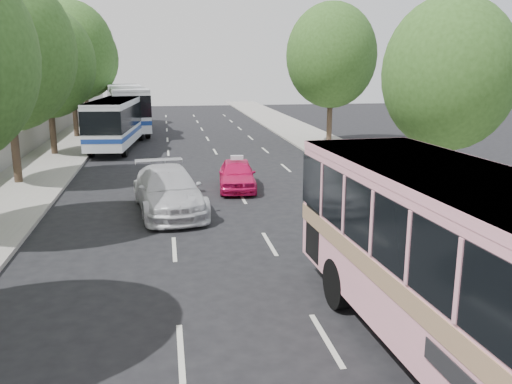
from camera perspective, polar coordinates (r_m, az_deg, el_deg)
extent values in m
plane|color=black|center=(12.90, 0.42, -11.41)|extent=(120.00, 120.00, 0.00)
cube|color=#9E998E|center=(32.62, -20.87, 3.12)|extent=(4.00, 90.00, 0.15)
cube|color=#9E998E|center=(33.67, 8.84, 4.12)|extent=(4.00, 90.00, 0.12)
cube|color=#9E998E|center=(32.90, -24.07, 4.38)|extent=(0.30, 90.00, 1.50)
cylinder|color=#38281E|center=(26.61, -24.04, 4.68)|extent=(0.36, 0.36, 3.80)
ellipsoid|color=#2D4E1C|center=(26.38, -24.89, 13.28)|extent=(6.00, 6.00, 6.90)
sphere|color=#2D4E1C|center=(26.05, -24.45, 15.99)|extent=(3.90, 3.90, 3.90)
cylinder|color=#38281E|center=(34.36, -20.64, 6.45)|extent=(0.36, 0.36, 3.50)
ellipsoid|color=#2D4E1C|center=(34.16, -21.16, 12.58)|extent=(5.52, 5.52, 6.35)
sphere|color=#2D4E1C|center=(33.81, -20.74, 14.49)|extent=(3.59, 3.59, 3.59)
cylinder|color=#38281E|center=(42.16, -18.52, 8.10)|extent=(0.36, 0.36, 3.99)
ellipsoid|color=#2D4E1C|center=(42.03, -18.96, 13.80)|extent=(6.30, 6.30, 7.24)
sphere|color=#2D4E1C|center=(41.72, -18.60, 15.57)|extent=(4.09, 4.09, 4.09)
cylinder|color=#38281E|center=(50.10, -17.38, 8.77)|extent=(0.36, 0.36, 3.72)
ellipsoid|color=#2D4E1C|center=(49.97, -17.70, 13.24)|extent=(5.88, 5.88, 6.76)
sphere|color=#2D4E1C|center=(49.65, -17.37, 14.63)|extent=(3.82, 3.82, 3.82)
cylinder|color=#38281E|center=(22.60, 19.00, 3.01)|extent=(0.36, 0.36, 3.23)
ellipsoid|color=#2D4E1C|center=(22.28, 19.67, 11.64)|extent=(5.10, 5.10, 5.87)
sphere|color=#2D4E1C|center=(22.22, 21.20, 14.15)|extent=(3.32, 3.31, 3.31)
cylinder|color=#38281E|center=(37.36, 7.75, 7.91)|extent=(0.36, 0.36, 3.80)
ellipsoid|color=#2D4E1C|center=(37.20, 7.95, 14.06)|extent=(6.00, 6.00, 6.90)
sphere|color=#2D4E1C|center=(37.07, 8.77, 15.89)|extent=(3.90, 3.90, 3.90)
cube|color=pink|center=(9.82, 22.70, -7.73)|extent=(3.30, 11.13, 2.95)
cube|color=#9E7A59|center=(9.95, 22.52, -9.57)|extent=(3.34, 11.15, 0.39)
cube|color=black|center=(9.65, 22.99, -4.74)|extent=(3.35, 11.16, 1.21)
cube|color=pink|center=(9.44, 23.46, 0.16)|extent=(3.32, 11.15, 0.18)
cylinder|color=black|center=(12.51, 8.62, -9.51)|extent=(0.39, 1.16, 1.14)
cylinder|color=black|center=(13.55, 18.46, -8.26)|extent=(0.39, 1.16, 1.14)
imported|color=#D91258|center=(23.72, -2.01, 1.86)|extent=(1.92, 4.01, 1.32)
imported|color=silver|center=(20.37, -9.20, 0.19)|extent=(3.00, 5.85, 1.62)
cube|color=white|center=(36.52, -14.34, 7.38)|extent=(3.28, 10.74, 2.69)
cube|color=black|center=(36.49, -14.37, 7.90)|extent=(3.33, 10.78, 1.32)
cube|color=navy|center=(36.59, -14.28, 6.32)|extent=(3.32, 10.76, 0.26)
cube|color=white|center=(36.42, -14.46, 9.39)|extent=(3.30, 10.76, 0.12)
cylinder|color=black|center=(40.12, -14.76, 5.93)|extent=(0.38, 0.99, 0.97)
cylinder|color=black|center=(39.80, -11.99, 6.02)|extent=(0.38, 0.99, 0.97)
cylinder|color=black|center=(33.29, -16.98, 4.33)|extent=(0.38, 0.99, 0.97)
cylinder|color=black|center=(32.90, -13.67, 4.43)|extent=(0.38, 0.99, 0.97)
cube|color=white|center=(44.73, -13.43, 8.80)|extent=(4.04, 12.27, 3.06)
cube|color=black|center=(44.70, -13.46, 9.28)|extent=(4.09, 12.31, 1.51)
cube|color=navy|center=(44.79, -13.38, 7.81)|extent=(4.08, 12.30, 0.30)
cube|color=white|center=(44.64, -13.54, 10.67)|extent=(4.06, 12.30, 0.14)
cylinder|color=black|center=(48.61, -14.96, 7.24)|extent=(0.46, 1.14, 1.10)
cylinder|color=black|center=(48.73, -12.29, 7.40)|extent=(0.46, 1.14, 1.10)
cylinder|color=black|center=(40.63, -14.54, 6.13)|extent=(0.46, 1.14, 1.10)
cylinder|color=black|center=(40.77, -11.35, 6.32)|extent=(0.46, 1.14, 1.10)
cube|color=silver|center=(23.58, -2.02, 3.65)|extent=(0.56, 0.23, 0.18)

